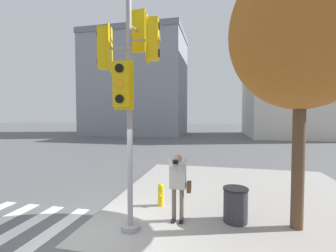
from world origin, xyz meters
The scene contains 9 objects.
ground_plane centered at (0.00, 0.00, 0.00)m, with size 160.00×160.00×0.00m, color #5B5B5E.
sidewalk_corner centered at (3.50, 3.50, 0.07)m, with size 8.00×8.00×0.14m.
traffic_signal_pole centered at (0.75, 0.50, 3.81)m, with size 1.42×1.42×5.65m.
person_photographer centered at (1.75, 1.17, 1.15)m, with size 0.58×0.54×1.69m.
street_tree centered at (4.55, 1.41, 4.71)m, with size 3.25×3.25×6.38m.
fire_hydrant centered at (1.08, 2.04, 0.47)m, with size 0.18×0.24×0.65m.
trash_bin centered at (3.16, 1.44, 0.58)m, with size 0.62×0.62×0.86m.
building_left centered at (-9.40, 28.47, 7.58)m, with size 14.80×9.24×15.13m.
building_right centered at (13.21, 29.52, 8.97)m, with size 12.78×12.80×17.91m.
Camera 1 is at (2.67, -4.32, 2.80)m, focal length 24.00 mm.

